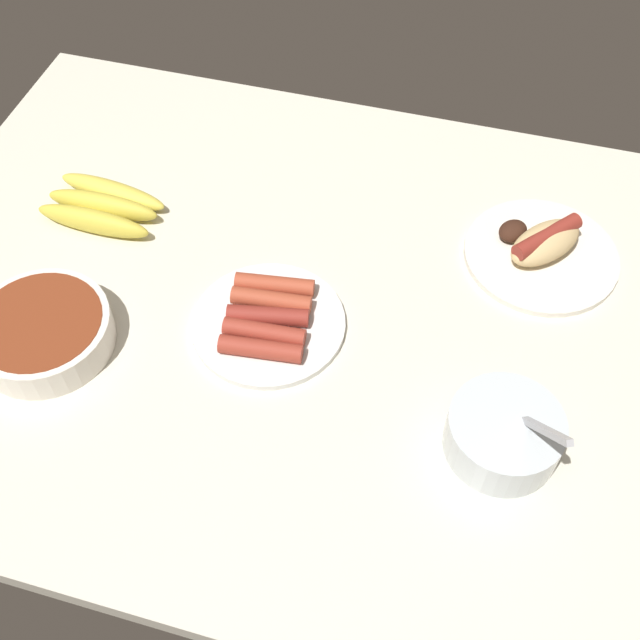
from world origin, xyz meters
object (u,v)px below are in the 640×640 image
plate_hotdog_assembled (541,248)px  bowl_chili (43,331)px  banana_bunch (102,206)px  bowl_coleslaw (504,433)px  plate_sausages (268,320)px

plate_hotdog_assembled → bowl_chili: 69.78cm
banana_bunch → bowl_coleslaw: size_ratio=1.20×
plate_sausages → banana_bunch: size_ratio=1.14×
plate_sausages → bowl_coleslaw: size_ratio=1.37×
bowl_chili → plate_hotdog_assembled: bearing=28.3°
plate_hotdog_assembled → bowl_chili: plate_hotdog_assembled is taller
banana_bunch → plate_sausages: bearing=-23.8°
plate_sausages → bowl_coleslaw: (32.61, -9.87, 2.01)cm
banana_bunch → bowl_coleslaw: bearing=-20.3°
bowl_coleslaw → plate_hotdog_assembled: bearing=87.6°
plate_sausages → banana_bunch: 33.21cm
plate_hotdog_assembled → plate_sausages: size_ratio=1.06×
plate_sausages → banana_bunch: bearing=156.2°
plate_hotdog_assembled → banana_bunch: plate_hotdog_assembled is taller
banana_bunch → bowl_coleslaw: 67.17cm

